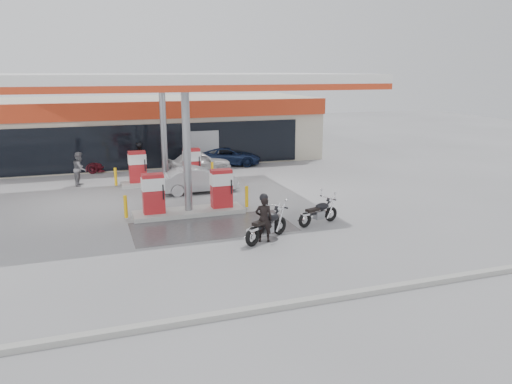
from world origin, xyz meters
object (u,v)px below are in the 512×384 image
at_px(parked_motorcycle, 319,213).
at_px(biker_walking, 140,158).
at_px(biker_main, 264,219).
at_px(hatchback_silver, 198,180).
at_px(attendant, 80,169).
at_px(parked_car_left, 75,162).
at_px(pump_island_far, 165,170).
at_px(parked_car_right, 228,156).
at_px(main_motorcycle, 267,226).
at_px(pump_island_near, 188,197).
at_px(sedan_white, 199,162).

distance_m(parked_motorcycle, biker_walking, 13.85).
distance_m(biker_main, hatchback_silver, 7.78).
bearing_deg(attendant, parked_motorcycle, -126.46).
distance_m(attendant, parked_car_left, 3.95).
distance_m(hatchback_silver, biker_walking, 6.55).
bearing_deg(parked_motorcycle, attendant, 113.78).
xyz_separation_m(pump_island_far, hatchback_silver, (1.22, -2.40, -0.09)).
relative_size(pump_island_far, parked_motorcycle, 2.71).
bearing_deg(hatchback_silver, parked_car_right, -27.97).
xyz_separation_m(main_motorcycle, biker_walking, (-2.82, 13.85, 0.29)).
distance_m(pump_island_near, pump_island_far, 6.00).
xyz_separation_m(parked_motorcycle, parked_car_right, (0.06, 12.98, 0.12)).
height_order(hatchback_silver, parked_car_right, hatchback_silver).
xyz_separation_m(main_motorcycle, attendant, (-6.11, 11.05, 0.36)).
relative_size(biker_main, biker_walking, 1.01).
distance_m(pump_island_far, sedan_white, 3.17).
height_order(parked_car_left, parked_car_right, parked_car_left).
bearing_deg(main_motorcycle, pump_island_near, 83.11).
distance_m(sedan_white, hatchback_silver, 4.72).
bearing_deg(parked_motorcycle, biker_walking, 95.58).
bearing_deg(pump_island_near, parked_car_left, 112.39).
distance_m(pump_island_far, hatchback_silver, 2.69).
xyz_separation_m(parked_motorcycle, attendant, (-8.62, 9.98, 0.42)).
distance_m(pump_island_far, main_motorcycle, 10.24).
bearing_deg(biker_main, pump_island_far, -66.16).
bearing_deg(pump_island_near, biker_walking, 95.15).
bearing_deg(parked_car_right, sedan_white, 143.18).
xyz_separation_m(pump_island_near, pump_island_far, (0.00, 6.00, 0.00)).
bearing_deg(attendant, main_motorcycle, -138.30).
distance_m(parked_motorcycle, attendant, 13.19).
relative_size(sedan_white, hatchback_silver, 0.96).
relative_size(parked_motorcycle, hatchback_silver, 0.50).
distance_m(pump_island_far, biker_walking, 3.90).
bearing_deg(biker_walking, biker_main, -101.95).
relative_size(biker_main, attendant, 0.93).
height_order(pump_island_near, parked_motorcycle, pump_island_near).
bearing_deg(biker_walking, hatchback_silver, -93.99).
bearing_deg(pump_island_near, hatchback_silver, 71.32).
bearing_deg(sedan_white, biker_walking, 58.48).
relative_size(pump_island_far, sedan_white, 1.42).
relative_size(main_motorcycle, sedan_white, 0.54).
bearing_deg(pump_island_far, parked_motorcycle, -63.72).
bearing_deg(hatchback_silver, attendant, 56.97).
relative_size(biker_main, parked_car_left, 0.41).
bearing_deg(biker_main, main_motorcycle, -132.40).
distance_m(main_motorcycle, parked_motorcycle, 2.72).
height_order(sedan_white, parked_car_right, sedan_white).
xyz_separation_m(biker_main, parked_motorcycle, (2.67, 1.18, -0.36)).
distance_m(parked_car_right, biker_walking, 5.39).
distance_m(pump_island_near, hatchback_silver, 3.80).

